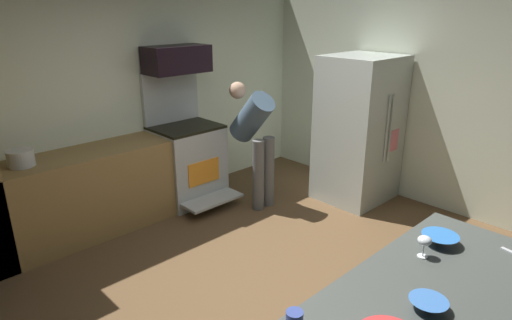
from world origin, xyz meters
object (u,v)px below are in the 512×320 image
object	(u,v)px
refrigerator	(359,129)
wine_glass_near	(425,241)
microwave	(177,59)
person_cook	(255,135)
mixing_bowl_small	(428,305)
stock_pot	(21,158)
oven_range	(187,160)
mixing_bowl_prep	(440,239)

from	to	relation	value
refrigerator	wine_glass_near	distance (m)	2.88
microwave	person_cook	distance (m)	1.25
mixing_bowl_small	stock_pot	xyz separation A→B (m)	(-0.78, 3.53, 0.05)
oven_range	mixing_bowl_small	size ratio (longest dim) A/B	8.30
oven_range	person_cook	world-z (taller)	oven_range
wine_glass_near	stock_pot	distance (m)	3.51
microwave	stock_pot	distance (m)	1.97
stock_pot	mixing_bowl_prep	bearing A→B (deg)	-66.56
mixing_bowl_prep	stock_pot	distance (m)	3.59
refrigerator	mixing_bowl_small	world-z (taller)	refrigerator
mixing_bowl_prep	stock_pot	size ratio (longest dim) A/B	0.95
refrigerator	microwave	bearing A→B (deg)	136.62
refrigerator	stock_pot	world-z (taller)	refrigerator
mixing_bowl_small	stock_pot	distance (m)	3.62
mixing_bowl_small	stock_pot	world-z (taller)	stock_pot
wine_glass_near	mixing_bowl_small	bearing A→B (deg)	-150.87
microwave	person_cook	size ratio (longest dim) A/B	0.51
oven_range	stock_pot	size ratio (longest dim) A/B	6.59
stock_pot	microwave	bearing A→B (deg)	2.52
oven_range	mixing_bowl_prep	distance (m)	3.33
mixing_bowl_prep	stock_pot	xyz separation A→B (m)	(-1.43, 3.30, 0.05)
microwave	stock_pot	size ratio (longest dim) A/B	3.12
oven_range	refrigerator	size ratio (longest dim) A/B	0.89
person_cook	mixing_bowl_small	world-z (taller)	person_cook
oven_range	microwave	size ratio (longest dim) A/B	2.12
mixing_bowl_small	mixing_bowl_prep	xyz separation A→B (m)	(0.65, 0.24, 0.00)
person_cook	mixing_bowl_prep	bearing A→B (deg)	-109.04
mixing_bowl_prep	microwave	bearing A→B (deg)	83.43
refrigerator	stock_pot	size ratio (longest dim) A/B	7.44
oven_range	mixing_bowl_small	world-z (taller)	oven_range
oven_range	microwave	distance (m)	1.21
microwave	person_cook	world-z (taller)	microwave
stock_pot	oven_range	bearing A→B (deg)	-0.34
refrigerator	oven_range	bearing A→B (deg)	138.42
microwave	stock_pot	world-z (taller)	microwave
mixing_bowl_small	mixing_bowl_prep	size ratio (longest dim) A/B	0.84
person_cook	mixing_bowl_small	distance (m)	3.26
microwave	wine_glass_near	distance (m)	3.50
microwave	mixing_bowl_prep	size ratio (longest dim) A/B	3.28
mixing_bowl_small	stock_pot	bearing A→B (deg)	102.43
refrigerator	person_cook	bearing A→B (deg)	145.23
person_cook	stock_pot	distance (m)	2.43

